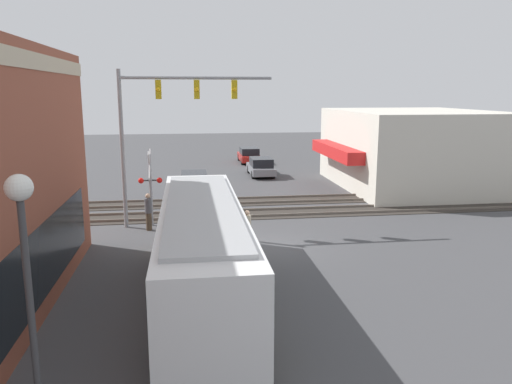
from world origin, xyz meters
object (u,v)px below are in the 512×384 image
object	(u,v)px
streetlamp	(30,304)
pedestrian_near_bus	(247,229)
city_bus	(202,246)
parked_car_red	(249,156)
pedestrian_at_crossing	(148,211)
parked_car_grey	(261,167)
crossing_signal	(150,180)
parked_car_blue	(194,184)

from	to	relation	value
streetlamp	pedestrian_near_bus	world-z (taller)	streetlamp
city_bus	pedestrian_near_bus	bearing A→B (deg)	-22.71
city_bus	streetlamp	xyz separation A→B (m)	(-7.39, 3.04, 1.45)
parked_car_red	pedestrian_at_crossing	xyz separation A→B (m)	(-22.58, 7.72, 0.27)
pedestrian_at_crossing	parked_car_grey	bearing A→B (deg)	-27.23
city_bus	crossing_signal	xyz separation A→B (m)	(9.26, 2.24, 0.56)
city_bus	parked_car_grey	size ratio (longest dim) A/B	2.83
city_bus	streetlamp	bearing A→B (deg)	157.67
parked_car_grey	parked_car_red	xyz separation A→B (m)	(7.57, -0.00, -0.00)
pedestrian_near_bus	parked_car_grey	bearing A→B (deg)	-10.28
city_bus	parked_car_grey	world-z (taller)	city_bus
pedestrian_near_bus	city_bus	bearing A→B (deg)	157.29
city_bus	parked_car_red	distance (m)	31.42
streetlamp	pedestrian_near_bus	distance (m)	13.51
pedestrian_at_crossing	pedestrian_near_bus	world-z (taller)	pedestrian_at_crossing
parked_car_red	pedestrian_near_bus	size ratio (longest dim) A/B	2.67
parked_car_blue	pedestrian_near_bus	bearing A→B (deg)	-169.99
parked_car_blue	parked_car_grey	world-z (taller)	parked_car_blue
crossing_signal	pedestrian_at_crossing	distance (m)	1.63
parked_car_red	pedestrian_at_crossing	size ratio (longest dim) A/B	2.45
parked_car_red	pedestrian_near_bus	world-z (taller)	pedestrian_near_bus
city_bus	pedestrian_near_bus	xyz separation A→B (m)	(4.90, -2.05, -0.88)
crossing_signal	pedestrian_near_bus	xyz separation A→B (m)	(-4.36, -4.29, -1.45)
parked_car_red	pedestrian_near_bus	xyz separation A→B (m)	(-26.03, 3.35, 0.18)
streetlamp	pedestrian_at_crossing	distance (m)	15.92
streetlamp	parked_car_blue	bearing A→B (deg)	-7.24
crossing_signal	parked_car_blue	world-z (taller)	crossing_signal
crossing_signal	parked_car_grey	world-z (taller)	crossing_signal
parked_car_grey	pedestrian_at_crossing	distance (m)	16.88
crossing_signal	parked_car_red	world-z (taller)	crossing_signal
pedestrian_at_crossing	pedestrian_near_bus	xyz separation A→B (m)	(-3.45, -4.38, -0.09)
parked_car_grey	parked_car_red	size ratio (longest dim) A/B	0.98
pedestrian_near_bus	streetlamp	bearing A→B (deg)	157.52
city_bus	streetlamp	world-z (taller)	streetlamp
streetlamp	pedestrian_near_bus	xyz separation A→B (m)	(12.29, -5.09, -2.33)
crossing_signal	parked_car_grey	bearing A→B (deg)	-28.45
parked_car_blue	pedestrian_at_crossing	world-z (taller)	pedestrian_at_crossing
parked_car_red	crossing_signal	bearing A→B (deg)	160.58
city_bus	parked_car_grey	xyz separation A→B (m)	(23.36, -5.40, -1.06)
parked_car_red	pedestrian_at_crossing	world-z (taller)	pedestrian_at_crossing
streetlamp	parked_car_blue	size ratio (longest dim) A/B	1.16
parked_car_red	parked_car_grey	bearing A→B (deg)	180.00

